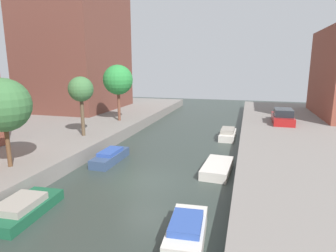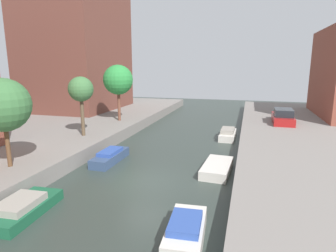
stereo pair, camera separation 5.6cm
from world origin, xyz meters
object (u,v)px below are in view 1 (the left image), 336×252
(apartment_tower_far, at_px, (74,15))
(street_tree_4, at_px, (118,80))
(moored_boat_left_2, at_px, (23,208))
(moored_boat_right_2, at_px, (187,231))
(moored_boat_right_4, at_px, (228,134))
(moored_boat_right_3, at_px, (217,168))
(street_tree_2, at_px, (3,105))
(street_tree_3, at_px, (81,90))
(moored_boat_left_3, at_px, (110,157))
(parked_car, at_px, (283,117))

(apartment_tower_far, height_order, street_tree_4, apartment_tower_far)
(moored_boat_left_2, distance_m, moored_boat_right_2, 7.40)
(street_tree_4, bearing_deg, apartment_tower_far, 143.07)
(street_tree_4, distance_m, moored_boat_right_4, 12.02)
(street_tree_4, height_order, moored_boat_right_3, street_tree_4)
(street_tree_2, xyz_separation_m, moored_boat_right_2, (10.69, -2.74, -4.03))
(street_tree_3, bearing_deg, apartment_tower_far, 123.38)
(apartment_tower_far, distance_m, moored_boat_left_3, 23.76)
(moored_boat_right_4, bearing_deg, moored_boat_right_3, -89.96)
(moored_boat_left_2, height_order, moored_boat_right_4, moored_boat_right_4)
(street_tree_3, relative_size, moored_boat_right_3, 1.31)
(street_tree_2, bearing_deg, moored_boat_left_2, -40.25)
(street_tree_2, xyz_separation_m, moored_boat_left_3, (3.69, 4.84, -4.09))
(street_tree_2, height_order, street_tree_3, street_tree_2)
(street_tree_3, distance_m, moored_boat_right_2, 15.41)
(street_tree_2, height_order, parked_car, street_tree_2)
(street_tree_3, height_order, street_tree_4, street_tree_4)
(moored_boat_right_2, bearing_deg, moored_boat_left_3, 132.71)
(apartment_tower_far, bearing_deg, street_tree_2, -67.15)
(apartment_tower_far, height_order, moored_boat_left_3, apartment_tower_far)
(moored_boat_right_2, bearing_deg, moored_boat_right_3, 87.32)
(street_tree_4, height_order, moored_boat_right_2, street_tree_4)
(street_tree_3, relative_size, parked_car, 0.99)
(street_tree_3, height_order, moored_boat_right_4, street_tree_3)
(parked_car, height_order, moored_boat_right_2, parked_car)
(parked_car, xyz_separation_m, moored_boat_left_2, (-12.74, -20.24, -1.25))
(parked_car, height_order, moored_boat_left_3, parked_car)
(moored_boat_left_2, relative_size, moored_boat_right_3, 1.04)
(apartment_tower_far, relative_size, street_tree_2, 4.77)
(street_tree_4, xyz_separation_m, moored_boat_right_3, (11.05, -9.42, -4.83))
(moored_boat_left_2, relative_size, moored_boat_right_2, 1.16)
(street_tree_3, height_order, moored_boat_right_3, street_tree_3)
(street_tree_4, relative_size, moored_boat_right_3, 1.57)
(street_tree_4, bearing_deg, street_tree_3, -90.00)
(apartment_tower_far, relative_size, parked_car, 4.93)
(apartment_tower_far, relative_size, moored_boat_left_3, 6.27)
(street_tree_2, relative_size, moored_boat_left_2, 1.31)
(street_tree_3, distance_m, moored_boat_left_2, 11.65)
(parked_car, xyz_separation_m, moored_boat_right_2, (-5.35, -20.19, -1.17))
(apartment_tower_far, xyz_separation_m, street_tree_3, (8.79, -13.34, -8.07))
(street_tree_3, height_order, parked_car, street_tree_3)
(moored_boat_left_3, xyz_separation_m, moored_boat_right_2, (7.00, -7.59, 0.05))
(street_tree_2, height_order, moored_boat_right_2, street_tree_2)
(moored_boat_left_2, height_order, moored_boat_left_3, moored_boat_left_3)
(street_tree_4, bearing_deg, moored_boat_right_2, -57.81)
(street_tree_2, bearing_deg, moored_boat_right_2, -14.38)
(apartment_tower_far, height_order, moored_boat_left_2, apartment_tower_far)
(parked_car, relative_size, moored_boat_right_3, 1.32)
(apartment_tower_far, bearing_deg, moored_boat_right_3, -38.93)
(street_tree_2, bearing_deg, parked_car, 47.41)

